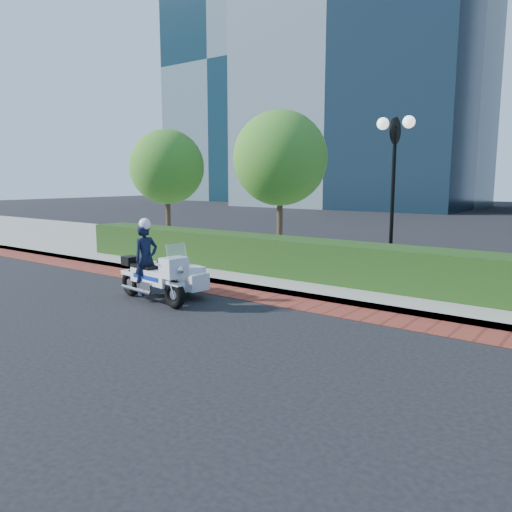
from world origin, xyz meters
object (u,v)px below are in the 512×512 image
Objects in this scene: lamppost at (394,171)px; tree_b at (280,158)px; tree_a at (167,167)px; police_motorcycle at (161,271)px.

lamppost is 4.71m from tree_b.
tree_b is (-4.50, 1.30, 0.48)m from lamppost.
tree_a is at bearing 172.59° from lamppost.
tree_a is 1.96× the size of police_motorcycle.
lamppost is 0.92× the size of tree_a.
police_motorcycle is at bearing -44.61° from tree_a.
lamppost reaches higher than police_motorcycle.
police_motorcycle is (6.59, -6.50, -2.58)m from tree_a.
tree_a is (-10.00, 1.30, 0.26)m from lamppost.
police_motorcycle is (1.09, -6.50, -2.79)m from tree_b.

